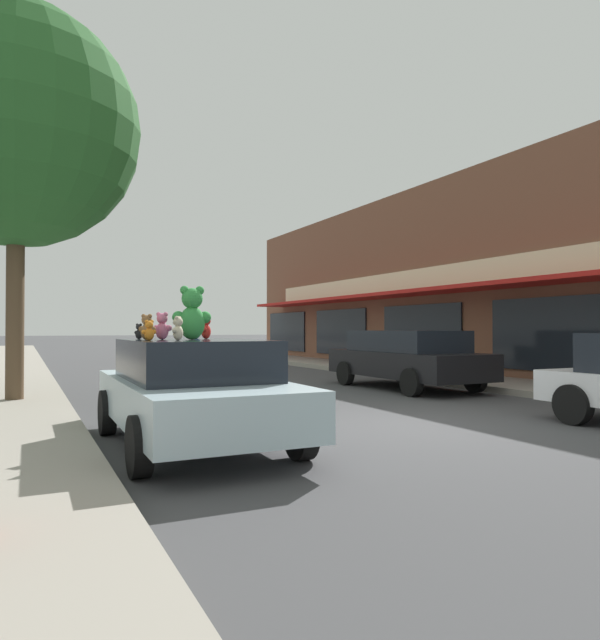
{
  "coord_description": "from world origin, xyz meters",
  "views": [
    {
      "loc": [
        -5.5,
        -7.52,
        1.55
      ],
      "look_at": [
        -0.71,
        2.3,
        1.72
      ],
      "focal_mm": 32.0,
      "sensor_mm": 36.0,
      "label": 1
    }
  ],
  "objects_px": {
    "parked_car_far_center": "(406,357)",
    "teddy_bear_cream": "(178,329)",
    "teddy_bear_giant": "(192,314)",
    "teddy_bear_blue": "(197,331)",
    "teddy_bear_pink": "(162,326)",
    "teddy_bear_orange": "(149,331)",
    "plush_art_car": "(194,389)",
    "street_tree": "(16,127)",
    "teddy_bear_yellow": "(147,330)",
    "teddy_bear_brown": "(147,327)",
    "teddy_bear_red": "(206,328)",
    "teddy_bear_black": "(139,332)"
  },
  "relations": [
    {
      "from": "teddy_bear_black",
      "to": "teddy_bear_blue",
      "type": "xyz_separation_m",
      "value": [
        0.84,
        0.06,
        0.0
      ]
    },
    {
      "from": "teddy_bear_black",
      "to": "teddy_bear_orange",
      "type": "bearing_deg",
      "value": 135.17
    },
    {
      "from": "teddy_bear_yellow",
      "to": "teddy_bear_blue",
      "type": "bearing_deg",
      "value": -115.48
    },
    {
      "from": "teddy_bear_giant",
      "to": "street_tree",
      "type": "distance_m",
      "value": 6.75
    },
    {
      "from": "teddy_bear_blue",
      "to": "teddy_bear_orange",
      "type": "distance_m",
      "value": 1.44
    },
    {
      "from": "teddy_bear_brown",
      "to": "teddy_bear_cream",
      "type": "height_order",
      "value": "teddy_bear_brown"
    },
    {
      "from": "teddy_bear_red",
      "to": "teddy_bear_cream",
      "type": "height_order",
      "value": "teddy_bear_red"
    },
    {
      "from": "teddy_bear_brown",
      "to": "teddy_bear_red",
      "type": "bearing_deg",
      "value": -113.3
    },
    {
      "from": "plush_art_car",
      "to": "teddy_bear_brown",
      "type": "distance_m",
      "value": 1.01
    },
    {
      "from": "teddy_bear_black",
      "to": "teddy_bear_red",
      "type": "bearing_deg",
      "value": -143.08
    },
    {
      "from": "parked_car_far_center",
      "to": "teddy_bear_cream",
      "type": "bearing_deg",
      "value": -145.26
    },
    {
      "from": "parked_car_far_center",
      "to": "teddy_bear_brown",
      "type": "bearing_deg",
      "value": -148.92
    },
    {
      "from": "teddy_bear_giant",
      "to": "street_tree",
      "type": "height_order",
      "value": "street_tree"
    },
    {
      "from": "teddy_bear_pink",
      "to": "teddy_bear_yellow",
      "type": "relative_size",
      "value": 1.4
    },
    {
      "from": "teddy_bear_black",
      "to": "teddy_bear_yellow",
      "type": "relative_size",
      "value": 0.83
    },
    {
      "from": "teddy_bear_giant",
      "to": "teddy_bear_yellow",
      "type": "height_order",
      "value": "teddy_bear_giant"
    },
    {
      "from": "teddy_bear_pink",
      "to": "parked_car_far_center",
      "type": "bearing_deg",
      "value": -110.39
    },
    {
      "from": "teddy_bear_brown",
      "to": "teddy_bear_pink",
      "type": "relative_size",
      "value": 0.91
    },
    {
      "from": "teddy_bear_yellow",
      "to": "street_tree",
      "type": "height_order",
      "value": "street_tree"
    },
    {
      "from": "teddy_bear_red",
      "to": "teddy_bear_pink",
      "type": "height_order",
      "value": "teddy_bear_pink"
    },
    {
      "from": "teddy_bear_yellow",
      "to": "teddy_bear_brown",
      "type": "bearing_deg",
      "value": 117.64
    },
    {
      "from": "teddy_bear_giant",
      "to": "teddy_bear_blue",
      "type": "xyz_separation_m",
      "value": [
        0.26,
        0.7,
        -0.24
      ]
    },
    {
      "from": "teddy_bear_black",
      "to": "teddy_bear_pink",
      "type": "height_order",
      "value": "teddy_bear_pink"
    },
    {
      "from": "parked_car_far_center",
      "to": "teddy_bear_pink",
      "type": "bearing_deg",
      "value": -148.97
    },
    {
      "from": "teddy_bear_pink",
      "to": "street_tree",
      "type": "xyz_separation_m",
      "value": [
        -1.82,
        4.92,
        3.98
      ]
    },
    {
      "from": "teddy_bear_black",
      "to": "parked_car_far_center",
      "type": "distance_m",
      "value": 8.46
    },
    {
      "from": "teddy_bear_red",
      "to": "teddy_bear_cream",
      "type": "distance_m",
      "value": 1.07
    },
    {
      "from": "teddy_bear_orange",
      "to": "teddy_bear_cream",
      "type": "distance_m",
      "value": 0.36
    },
    {
      "from": "teddy_bear_giant",
      "to": "teddy_bear_blue",
      "type": "distance_m",
      "value": 0.78
    },
    {
      "from": "teddy_bear_giant",
      "to": "teddy_bear_pink",
      "type": "relative_size",
      "value": 1.94
    },
    {
      "from": "teddy_bear_blue",
      "to": "teddy_bear_red",
      "type": "distance_m",
      "value": 0.26
    },
    {
      "from": "teddy_bear_giant",
      "to": "teddy_bear_cream",
      "type": "xyz_separation_m",
      "value": [
        -0.29,
        -0.42,
        -0.2
      ]
    },
    {
      "from": "parked_car_far_center",
      "to": "street_tree",
      "type": "relative_size",
      "value": 0.61
    },
    {
      "from": "plush_art_car",
      "to": "teddy_bear_brown",
      "type": "bearing_deg",
      "value": 165.96
    },
    {
      "from": "teddy_bear_cream",
      "to": "teddy_bear_pink",
      "type": "bearing_deg",
      "value": -139.27
    },
    {
      "from": "teddy_bear_black",
      "to": "teddy_bear_pink",
      "type": "relative_size",
      "value": 0.59
    },
    {
      "from": "teddy_bear_yellow",
      "to": "parked_car_far_center",
      "type": "bearing_deg",
      "value": -110.25
    },
    {
      "from": "teddy_bear_blue",
      "to": "teddy_bear_pink",
      "type": "xyz_separation_m",
      "value": [
        -0.61,
        -0.49,
        0.07
      ]
    },
    {
      "from": "plush_art_car",
      "to": "teddy_bear_orange",
      "type": "xyz_separation_m",
      "value": [
        -0.65,
        -0.33,
        0.78
      ]
    },
    {
      "from": "teddy_bear_brown",
      "to": "teddy_bear_pink",
      "type": "height_order",
      "value": "teddy_bear_pink"
    },
    {
      "from": "street_tree",
      "to": "teddy_bear_cream",
      "type": "bearing_deg",
      "value": -71.27
    },
    {
      "from": "teddy_bear_orange",
      "to": "teddy_bear_blue",
      "type": "bearing_deg",
      "value": -138.35
    },
    {
      "from": "teddy_bear_blue",
      "to": "teddy_bear_orange",
      "type": "xyz_separation_m",
      "value": [
        -0.91,
        -1.12,
        0.01
      ]
    },
    {
      "from": "teddy_bear_blue",
      "to": "teddy_bear_red",
      "type": "bearing_deg",
      "value": 149.57
    },
    {
      "from": "plush_art_car",
      "to": "parked_car_far_center",
      "type": "relative_size",
      "value": 0.9
    },
    {
      "from": "teddy_bear_blue",
      "to": "teddy_bear_yellow",
      "type": "distance_m",
      "value": 0.86
    },
    {
      "from": "teddy_bear_giant",
      "to": "teddy_bear_red",
      "type": "height_order",
      "value": "teddy_bear_giant"
    },
    {
      "from": "teddy_bear_blue",
      "to": "teddy_bear_giant",
      "type": "bearing_deg",
      "value": 114.37
    },
    {
      "from": "teddy_bear_brown",
      "to": "teddy_bear_giant",
      "type": "bearing_deg",
      "value": -142.37
    },
    {
      "from": "teddy_bear_black",
      "to": "teddy_bear_orange",
      "type": "xyz_separation_m",
      "value": [
        -0.07,
        -1.07,
        0.02
      ]
    }
  ]
}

